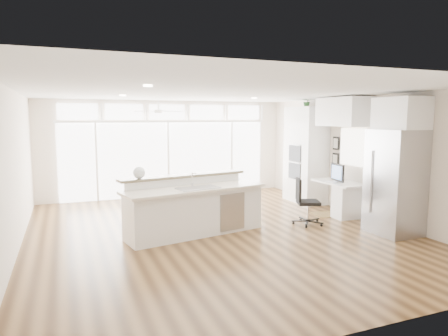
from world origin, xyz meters
name	(u,v)px	position (x,y,z in m)	size (l,w,h in m)	color
floor	(217,232)	(0.00, 0.00, -0.01)	(7.00, 8.00, 0.02)	#452C15
ceiling	(217,92)	(0.00, 0.00, 2.70)	(7.00, 8.00, 0.02)	white
wall_back	(167,149)	(0.00, 4.00, 1.35)	(7.00, 0.04, 2.70)	silver
wall_front	(360,205)	(0.00, -4.00, 1.35)	(7.00, 0.04, 2.70)	silver
wall_left	(13,172)	(-3.50, 0.00, 1.35)	(0.04, 8.00, 2.70)	silver
wall_right	(363,157)	(3.50, 0.00, 1.35)	(0.04, 8.00, 2.70)	silver
glass_wall	(168,159)	(0.00, 3.94, 1.05)	(5.80, 0.06, 2.08)	silver
transom_row	(167,112)	(0.00, 3.94, 2.38)	(5.90, 0.06, 0.40)	silver
desk_window	(353,147)	(3.46, 0.30, 1.55)	(0.04, 0.85, 0.85)	white
ceiling_fan	(158,107)	(-0.50, 2.80, 2.48)	(1.16, 1.16, 0.32)	white
recessed_lights	(214,94)	(0.00, 0.20, 2.68)	(3.40, 3.00, 0.02)	beige
oven_cabinet	(306,155)	(3.17, 1.80, 1.25)	(0.64, 1.20, 2.50)	white
desk_nook	(339,198)	(3.13, 0.30, 0.38)	(0.72, 1.30, 0.76)	white
upper_cabinets	(344,112)	(3.17, 0.30, 2.35)	(0.64, 1.30, 0.64)	white
refrigerator	(395,182)	(3.11, -1.35, 1.00)	(0.76, 0.90, 2.00)	#A4A5A8
fridge_cabinet	(401,113)	(3.17, -1.35, 2.30)	(0.64, 0.90, 0.60)	white
framed_photos	(336,151)	(3.46, 0.92, 1.40)	(0.06, 0.22, 0.80)	black
kitchen_island	(195,206)	(-0.45, 0.02, 0.55)	(2.77, 1.04, 1.10)	white
rug	(330,214)	(2.95, 0.37, 0.01)	(0.80, 0.58, 0.01)	#3E2B13
office_chair	(308,202)	(1.95, -0.20, 0.48)	(0.50, 0.46, 0.96)	black
fishbowl	(139,173)	(-1.45, 0.23, 1.21)	(0.23, 0.23, 0.23)	white
monitor	(338,172)	(3.05, 0.30, 0.98)	(0.09, 0.53, 0.44)	black
keyboard	(331,182)	(2.88, 0.30, 0.77)	(0.12, 0.32, 0.02)	silver
potted_plant	(307,102)	(3.17, 1.80, 2.62)	(0.27, 0.30, 0.23)	#2A5D28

